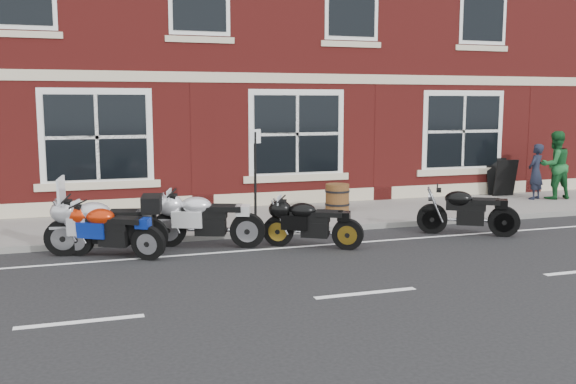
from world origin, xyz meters
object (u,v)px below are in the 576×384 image
(moto_naked_black, at_px, (466,209))
(pedestrian_left, at_px, (536,172))
(moto_touring_silver, at_px, (103,223))
(moto_sport_silver, at_px, (206,218))
(pedestrian_right, at_px, (555,165))
(barrel_planter, at_px, (337,198))
(parking_sign, at_px, (255,171))
(moto_sport_black, at_px, (311,222))
(a_board_sign, at_px, (501,177))
(moto_sport_red, at_px, (111,229))

(moto_naked_black, relative_size, pedestrian_left, 1.21)
(moto_touring_silver, height_order, pedestrian_left, pedestrian_left)
(moto_sport_silver, bearing_deg, pedestrian_left, -53.64)
(moto_sport_silver, xyz_separation_m, pedestrian_right, (10.26, 2.42, 0.49))
(moto_sport_silver, bearing_deg, barrel_planter, -35.56)
(moto_naked_black, relative_size, parking_sign, 0.89)
(moto_touring_silver, bearing_deg, moto_sport_black, -86.18)
(a_board_sign, xyz_separation_m, barrel_planter, (-5.53, -1.04, -0.19))
(moto_sport_red, bearing_deg, moto_naked_black, -60.28)
(moto_touring_silver, height_order, moto_sport_silver, moto_touring_silver)
(moto_sport_silver, bearing_deg, moto_touring_silver, 113.87)
(moto_naked_black, height_order, pedestrian_right, pedestrian_right)
(a_board_sign, distance_m, barrel_planter, 5.63)
(barrel_planter, xyz_separation_m, parking_sign, (-2.46, -1.35, 0.88))
(moto_sport_black, height_order, a_board_sign, a_board_sign)
(moto_touring_silver, xyz_separation_m, a_board_sign, (11.19, 3.49, 0.06))
(pedestrian_left, xyz_separation_m, parking_sign, (-8.42, -1.47, 0.45))
(moto_touring_silver, xyz_separation_m, moto_naked_black, (7.35, -0.51, -0.05))
(barrel_planter, bearing_deg, moto_sport_silver, -147.41)
(moto_naked_black, height_order, barrel_planter, moto_naked_black)
(barrel_planter, relative_size, parking_sign, 0.32)
(pedestrian_right, relative_size, barrel_planter, 2.78)
(moto_sport_red, height_order, parking_sign, parking_sign)
(pedestrian_left, relative_size, pedestrian_right, 0.82)
(pedestrian_left, bearing_deg, moto_sport_red, -13.92)
(moto_sport_silver, bearing_deg, pedestrian_right, -54.86)
(pedestrian_left, height_order, barrel_planter, pedestrian_left)
(pedestrian_left, bearing_deg, moto_touring_silver, -15.26)
(moto_touring_silver, distance_m, pedestrian_right, 12.44)
(pedestrian_left, relative_size, barrel_planter, 2.27)
(barrel_planter, bearing_deg, moto_sport_black, -120.68)
(barrel_planter, bearing_deg, moto_sport_red, -153.87)
(pedestrian_right, xyz_separation_m, a_board_sign, (-0.99, 1.00, -0.41))
(moto_touring_silver, height_order, barrel_planter, moto_touring_silver)
(moto_sport_red, distance_m, moto_naked_black, 7.23)
(moto_naked_black, distance_m, barrel_planter, 3.42)
(moto_sport_red, relative_size, pedestrian_right, 0.95)
(moto_sport_black, height_order, pedestrian_right, pedestrian_right)
(moto_sport_black, bearing_deg, pedestrian_right, -37.48)
(moto_touring_silver, xyz_separation_m, barrel_planter, (5.66, 2.46, -0.14))
(pedestrian_left, bearing_deg, pedestrian_right, 143.29)
(moto_sport_black, height_order, parking_sign, parking_sign)
(moto_naked_black, bearing_deg, barrel_planter, 61.15)
(moto_sport_black, distance_m, moto_naked_black, 3.52)
(a_board_sign, relative_size, barrel_planter, 1.58)
(pedestrian_right, bearing_deg, moto_touring_silver, 13.44)
(moto_touring_silver, xyz_separation_m, pedestrian_right, (12.18, 2.49, 0.47))
(moto_naked_black, xyz_separation_m, a_board_sign, (3.84, 4.01, 0.11))
(pedestrian_left, distance_m, barrel_planter, 5.98)
(a_board_sign, bearing_deg, moto_sport_black, -143.81)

